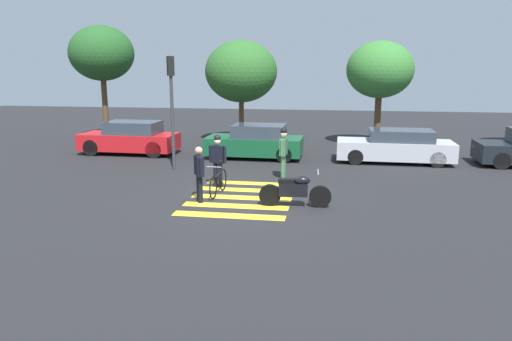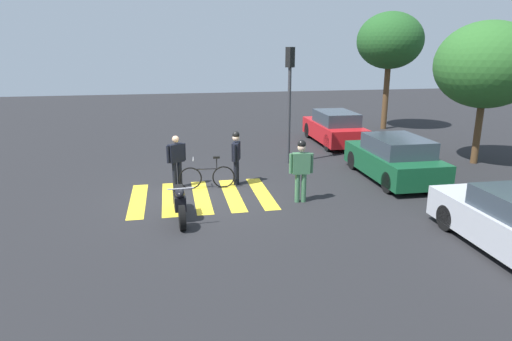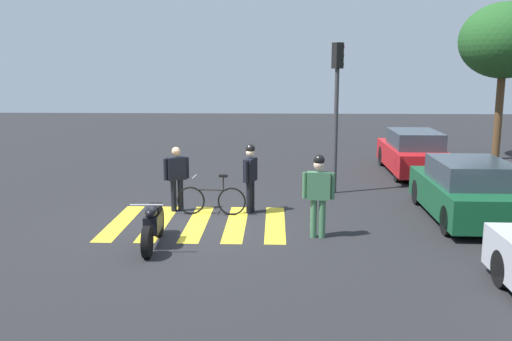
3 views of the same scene
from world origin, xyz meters
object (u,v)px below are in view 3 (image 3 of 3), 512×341
car_red_convertible (413,153)px  traffic_light_pole (337,93)px  police_motorcycle (153,224)px  officer_on_foot (177,175)px  pedestrian_bystander (318,190)px  car_green_compact (468,191)px  officer_by_motorcycle (250,174)px  leaning_bicycle (212,200)px

car_red_convertible → traffic_light_pole: traffic_light_pole is taller
police_motorcycle → car_red_convertible: 10.62m
officer_on_foot → pedestrian_bystander: size_ratio=0.91×
police_motorcycle → officer_on_foot: (-2.74, 0.01, 0.47)m
pedestrian_bystander → car_green_compact: size_ratio=0.44×
officer_by_motorcycle → pedestrian_bystander: size_ratio=0.96×
car_red_convertible → car_green_compact: car_red_convertible is taller
police_motorcycle → officer_on_foot: bearing=179.9°
traffic_light_pole → police_motorcycle: bearing=-40.2°
police_motorcycle → car_green_compact: size_ratio=0.50×
traffic_light_pole → pedestrian_bystander: bearing=-10.6°
leaning_bicycle → officer_on_foot: 1.10m
leaning_bicycle → pedestrian_bystander: bearing=54.7°
car_red_convertible → police_motorcycle: bearing=-41.8°
leaning_bicycle → pedestrian_bystander: pedestrian_bystander is taller
officer_by_motorcycle → car_green_compact: bearing=85.5°
officer_by_motorcycle → car_red_convertible: size_ratio=0.40×
car_red_convertible → officer_on_foot: bearing=-53.8°
officer_by_motorcycle → traffic_light_pole: bearing=134.5°
officer_by_motorcycle → car_red_convertible: officer_by_motorcycle is taller
officer_on_foot → leaning_bicycle: bearing=69.5°
police_motorcycle → traffic_light_pole: bearing=139.8°
police_motorcycle → car_red_convertible: bearing=138.2°
car_green_compact → traffic_light_pole: 4.45m
leaning_bicycle → officer_by_motorcycle: officer_by_motorcycle is taller
officer_on_foot → officer_by_motorcycle: (0.10, 1.84, 0.07)m
officer_by_motorcycle → car_red_convertible: (-5.27, 5.23, -0.28)m
leaning_bicycle → officer_by_motorcycle: (-0.24, 0.94, 0.60)m
officer_on_foot → officer_by_motorcycle: size_ratio=0.94×
police_motorcycle → car_green_compact: car_green_compact is taller
traffic_light_pole → officer_on_foot: bearing=-62.4°
officer_by_motorcycle → traffic_light_pole: size_ratio=0.41×
leaning_bicycle → officer_by_motorcycle: size_ratio=0.99×
police_motorcycle → officer_on_foot: 2.78m
car_green_compact → traffic_light_pole: bearing=-133.3°
pedestrian_bystander → car_red_convertible: 8.15m
pedestrian_bystander → leaning_bicycle: bearing=-125.3°
pedestrian_bystander → traffic_light_pole: (-4.25, 0.80, 1.79)m
officer_on_foot → car_green_compact: (0.51, 6.99, -0.23)m
leaning_bicycle → car_red_convertible: size_ratio=0.40×
leaning_bicycle → pedestrian_bystander: size_ratio=0.95×
leaning_bicycle → officer_on_foot: bearing=-110.5°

